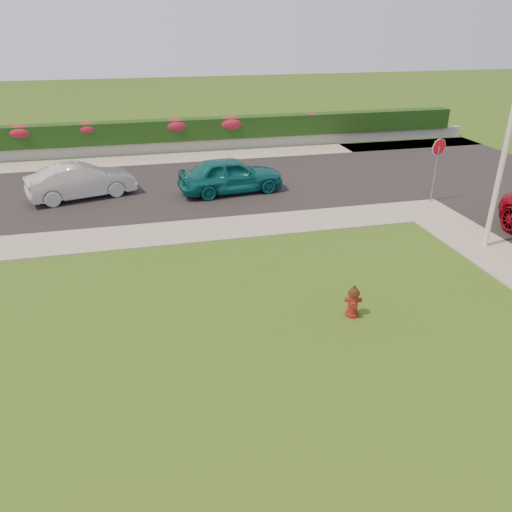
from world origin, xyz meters
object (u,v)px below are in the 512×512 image
object	(u,v)px
sedan_teal	(231,175)
fire_hydrant	(353,302)
sedan_silver	(81,181)
stop_sign	(438,155)
utility_pole	(503,162)

from	to	relation	value
sedan_teal	fire_hydrant	bearing A→B (deg)	179.68
sedan_teal	sedan_silver	xyz separation A→B (m)	(-5.89, 0.71, -0.04)
sedan_teal	sedan_silver	distance (m)	5.93
sedan_teal	stop_sign	bearing A→B (deg)	-117.94
fire_hydrant	sedan_teal	size ratio (longest dim) A/B	0.19
sedan_teal	utility_pole	xyz separation A→B (m)	(6.76, -7.21, 1.97)
fire_hydrant	stop_sign	bearing A→B (deg)	66.23
fire_hydrant	sedan_silver	world-z (taller)	sedan_silver
fire_hydrant	sedan_teal	world-z (taller)	sedan_teal
sedan_teal	utility_pole	bearing A→B (deg)	-143.21
fire_hydrant	utility_pole	size ratio (longest dim) A/B	0.15
fire_hydrant	utility_pole	xyz separation A→B (m)	(5.70, 2.79, 2.35)
utility_pole	sedan_silver	bearing A→B (deg)	147.94
sedan_silver	utility_pole	distance (m)	15.06
utility_pole	stop_sign	world-z (taller)	utility_pole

